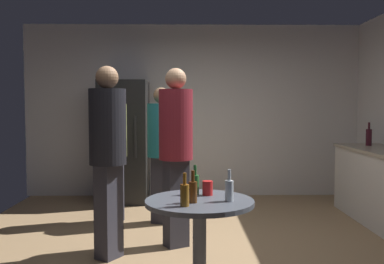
{
  "coord_description": "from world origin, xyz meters",
  "views": [
    {
      "loc": [
        -0.14,
        -4.09,
        1.41
      ],
      "look_at": [
        -0.07,
        0.18,
        1.16
      ],
      "focal_mm": 39.58,
      "sensor_mm": 36.0,
      "label": 1
    }
  ],
  "objects": [
    {
      "name": "plastic_cup_red",
      "position": [
        0.03,
        -0.87,
        0.79
      ],
      "size": [
        0.08,
        0.08,
        0.11
      ],
      "primitive_type": "cylinder",
      "color": "red",
      "rests_on": "foreground_table"
    },
    {
      "name": "person_in_olive_shirt",
      "position": [
        -1.02,
        1.06,
        0.96
      ],
      "size": [
        0.39,
        0.39,
        1.64
      ],
      "rotation": [
        0.0,
        0.0,
        -1.73
      ],
      "color": "#2D2D38",
      "rests_on": "ground_plane"
    },
    {
      "name": "beer_bottle_clear",
      "position": [
        0.18,
        -1.08,
        0.82
      ],
      "size": [
        0.06,
        0.06,
        0.23
      ],
      "color": "silver",
      "rests_on": "foreground_table"
    },
    {
      "name": "beer_bottle_brown",
      "position": [
        -0.09,
        -1.12,
        0.82
      ],
      "size": [
        0.06,
        0.06,
        0.23
      ],
      "color": "#593314",
      "rests_on": "foreground_table"
    },
    {
      "name": "wine_bottle_on_counter",
      "position": [
        2.29,
        1.46,
        1.02
      ],
      "size": [
        0.08,
        0.08,
        0.31
      ],
      "color": "#3F141E",
      "rests_on": "kitchen_counter"
    },
    {
      "name": "ground_plane",
      "position": [
        0.0,
        0.0,
        -0.05
      ],
      "size": [
        5.2,
        5.2,
        0.1
      ],
      "primitive_type": "cube",
      "color": "#9E7C56"
    },
    {
      "name": "person_in_black_shirt",
      "position": [
        -0.86,
        -0.19,
        1.05
      ],
      "size": [
        0.47,
        0.47,
        1.79
      ],
      "rotation": [
        0.0,
        0.0,
        -0.57
      ],
      "color": "#2D2D38",
      "rests_on": "ground_plane"
    },
    {
      "name": "foreground_table",
      "position": [
        -0.04,
        -1.03,
        0.63
      ],
      "size": [
        0.8,
        0.8,
        0.73
      ],
      "color": "#4C515B",
      "rests_on": "ground_plane"
    },
    {
      "name": "beer_bottle_green",
      "position": [
        -0.06,
        -0.84,
        0.82
      ],
      "size": [
        0.06,
        0.06,
        0.23
      ],
      "color": "#26662D",
      "rests_on": "foreground_table"
    },
    {
      "name": "wall_back",
      "position": [
        0.0,
        2.63,
        1.35
      ],
      "size": [
        5.32,
        0.06,
        2.7
      ],
      "primitive_type": "cube",
      "color": "silver",
      "rests_on": "ground_plane"
    },
    {
      "name": "person_in_teal_shirt",
      "position": [
        -0.43,
        1.01,
        0.96
      ],
      "size": [
        0.43,
        0.43,
        1.65
      ],
      "rotation": [
        0.0,
        0.0,
        -1.91
      ],
      "color": "#2D2D38",
      "rests_on": "ground_plane"
    },
    {
      "name": "beer_bottle_amber",
      "position": [
        -0.14,
        -1.23,
        0.82
      ],
      "size": [
        0.06,
        0.06,
        0.23
      ],
      "color": "#8C5919",
      "rests_on": "foreground_table"
    },
    {
      "name": "person_in_maroon_shirt",
      "position": [
        -0.23,
        0.13,
        1.06
      ],
      "size": [
        0.46,
        0.46,
        1.8
      ],
      "rotation": [
        0.0,
        0.0,
        -1.07
      ],
      "color": "#2D2D38",
      "rests_on": "ground_plane"
    },
    {
      "name": "refrigerator",
      "position": [
        -1.05,
        2.2,
        0.9
      ],
      "size": [
        0.7,
        0.68,
        1.8
      ],
      "color": "black",
      "rests_on": "ground_plane"
    }
  ]
}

